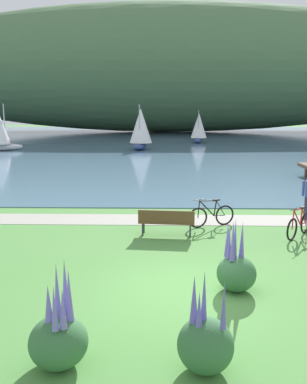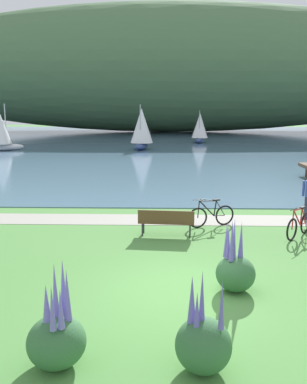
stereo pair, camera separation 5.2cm
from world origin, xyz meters
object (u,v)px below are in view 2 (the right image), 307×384
at_px(sailboat_toward_hillside, 200,127).
at_px(bicycle_beside_path, 211,216).
at_px(sailboat_mid_bay, 142,128).
at_px(bicycle_leaning_near_bench, 299,225).
at_px(park_bench_near_camera, 166,220).

bearing_deg(sailboat_toward_hillside, bicycle_beside_path, -94.12).
relative_size(bicycle_beside_path, sailboat_mid_bay, 0.37).
xyz_separation_m(bicycle_leaning_near_bench, sailboat_mid_bay, (-6.61, 28.86, 1.74)).
height_order(bicycle_beside_path, sailboat_toward_hillside, sailboat_toward_hillside).
xyz_separation_m(park_bench_near_camera, sailboat_mid_bay, (-2.37, 28.86, 1.62)).
bearing_deg(park_bench_near_camera, sailboat_mid_bay, 94.69).
relative_size(bicycle_leaning_near_bench, sailboat_mid_bay, 0.31).
bearing_deg(sailboat_toward_hillside, bicycle_leaning_near_bench, -89.95).
height_order(bicycle_leaning_near_bench, sailboat_mid_bay, sailboat_mid_bay).
distance_m(park_bench_near_camera, sailboat_toward_hillside, 37.96).
xyz_separation_m(park_bench_near_camera, sailboat_toward_hillside, (4.21, 37.70, 1.34)).
distance_m(sailboat_mid_bay, sailboat_toward_hillside, 11.02).
bearing_deg(park_bench_near_camera, bicycle_beside_path, 35.63).
xyz_separation_m(bicycle_beside_path, sailboat_toward_hillside, (2.64, 36.57, 1.46)).
height_order(bicycle_beside_path, sailboat_mid_bay, sailboat_mid_bay).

